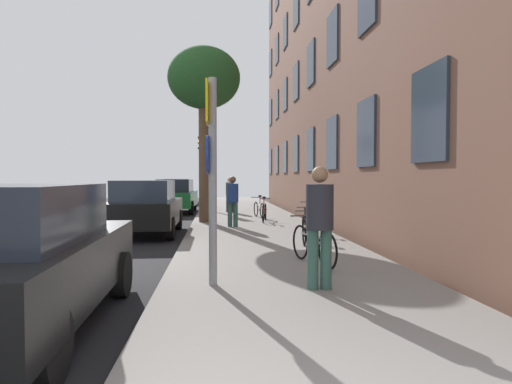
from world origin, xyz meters
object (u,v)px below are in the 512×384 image
object	(u,v)px
bicycle_4	(264,212)
pedestrian_1	(233,198)
traffic_light	(203,158)
bicycle_2	(308,226)
bicycle_3	(311,219)
tree_near	(204,82)
car_1	(145,207)
pedestrian_0	(320,219)
car_2	(176,196)
car_3	(178,191)
sign_post	(211,165)
car_0	(13,258)
bicycle_0	(313,244)
bicycle_5	(259,209)
bicycle_1	(307,233)
pedestrian_2	(230,192)

from	to	relation	value
bicycle_4	pedestrian_1	bearing A→B (deg)	-125.87
traffic_light	bicycle_2	bearing A→B (deg)	-74.66
bicycle_3	tree_near	bearing A→B (deg)	133.96
car_1	bicycle_2	bearing A→B (deg)	-25.39
traffic_light	pedestrian_0	bearing A→B (deg)	-82.46
tree_near	car_1	distance (m)	5.27
traffic_light	car_2	size ratio (longest dim) A/B	0.89
tree_near	car_3	xyz separation A→B (m)	(-2.16, 14.08, -4.28)
sign_post	car_0	xyz separation A→B (m)	(-2.11, -1.55, -1.05)
bicycle_0	bicycle_3	bearing A→B (deg)	78.40
bicycle_4	car_3	size ratio (longest dim) A/B	0.40
bicycle_3	car_1	bearing A→B (deg)	171.81
car_2	car_3	world-z (taller)	same
bicycle_3	car_0	bearing A→B (deg)	-122.76
bicycle_5	car_3	size ratio (longest dim) A/B	0.38
bicycle_5	bicycle_0	bearing A→B (deg)	-89.56
bicycle_3	pedestrian_1	bearing A→B (deg)	143.48
tree_near	car_3	distance (m)	14.88
car_0	bicycle_3	bearing A→B (deg)	57.24
sign_post	car_2	size ratio (longest dim) A/B	0.71
bicycle_2	car_2	world-z (taller)	car_2
sign_post	bicycle_0	distance (m)	2.68
bicycle_1	pedestrian_2	xyz separation A→B (m)	(-1.38, 10.85, 0.56)
traffic_light	bicycle_5	bearing A→B (deg)	-63.55
bicycle_0	bicycle_4	xyz separation A→B (m)	(-0.03, 8.03, -0.02)
sign_post	car_3	bearing A→B (deg)	96.12
traffic_light	bicycle_2	distance (m)	11.58
car_0	car_2	size ratio (longest dim) A/B	1.00
car_3	car_0	bearing A→B (deg)	-89.07
traffic_light	car_3	xyz separation A→B (m)	(-1.93, 7.82, -1.86)
traffic_light	pedestrian_2	distance (m)	2.71
bicycle_0	car_0	bearing A→B (deg)	-143.53
bicycle_3	car_3	xyz separation A→B (m)	(-5.32, 17.36, 0.34)
bicycle_1	car_2	size ratio (longest dim) A/B	0.38
bicycle_3	bicycle_0	bearing A→B (deg)	-101.60
sign_post	traffic_light	xyz separation A→B (m)	(-0.59, 15.64, 0.81)
bicycle_1	bicycle_2	bearing A→B (deg)	77.49
bicycle_0	pedestrian_1	distance (m)	6.50
bicycle_5	pedestrian_1	size ratio (longest dim) A/B	0.96
car_2	traffic_light	bearing A→B (deg)	21.59
car_2	pedestrian_0	bearing A→B (deg)	-77.53
bicycle_1	pedestrian_1	world-z (taller)	pedestrian_1
tree_near	pedestrian_0	bearing A→B (deg)	-79.04
bicycle_4	pedestrian_0	world-z (taller)	pedestrian_0
bicycle_5	car_1	bearing A→B (deg)	-132.60
bicycle_4	bicycle_1	bearing A→B (deg)	-87.71
bicycle_1	pedestrian_0	xyz separation A→B (m)	(-0.53, -3.43, 0.64)
traffic_light	pedestrian_1	size ratio (longest dim) A/B	2.31
bicycle_3	car_2	size ratio (longest dim) A/B	0.41
pedestrian_2	car_2	world-z (taller)	pedestrian_2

